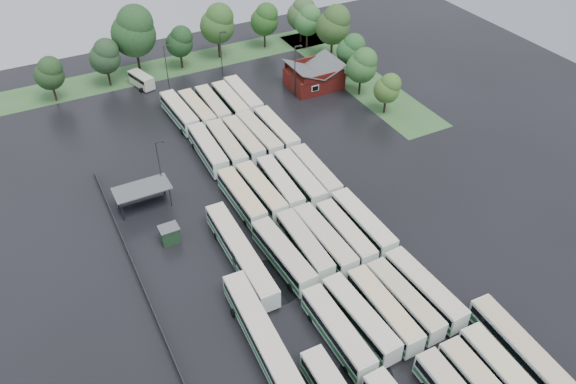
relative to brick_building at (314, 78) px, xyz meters
name	(u,v)px	position (x,y,z in m)	size (l,w,h in m)	color
ground	(316,260)	(-24.00, -42.77, -1.87)	(160.00, 160.00, 0.00)	black
brick_building	(314,78)	(0.00, 0.00, 0.00)	(10.07, 8.60, 5.39)	maroon
wash_shed	(141,190)	(-41.20, -20.74, 1.12)	(8.20, 4.20, 3.58)	#2D2D30
utility_hut	(170,234)	(-40.20, -30.17, -0.55)	(2.70, 2.20, 2.62)	#18351D
grass_strip_north	(175,66)	(-22.00, 22.03, -1.86)	(80.00, 10.00, 0.01)	#34602E
grass_strip_east	(355,76)	(10.00, 0.03, -1.86)	(10.00, 50.00, 0.01)	#34602E
west_fence	(137,274)	(-46.20, -34.77, -1.27)	(0.10, 50.00, 1.20)	#2D2D30
bus_r0c4	(506,378)	(-15.76, -68.80, 0.07)	(3.10, 12.70, 3.51)	silver
bus_r1c0	(337,331)	(-28.49, -55.37, 0.04)	(2.68, 12.48, 3.47)	silver
bus_r1c1	(360,318)	(-25.15, -54.94, 0.05)	(3.18, 12.61, 3.48)	silver
bus_r1c2	(384,310)	(-21.95, -55.20, 0.04)	(2.66, 12.43, 3.46)	silver
bus_r1c3	(404,300)	(-18.90, -55.10, 0.01)	(3.02, 12.35, 3.41)	silver
bus_r1c4	(424,289)	(-15.69, -54.88, 0.08)	(3.28, 12.80, 3.53)	silver
bus_r2c0	(283,255)	(-28.42, -41.69, 0.09)	(3.30, 12.88, 3.56)	silver
bus_r2c1	(304,245)	(-25.02, -41.25, 0.03)	(2.95, 12.45, 3.45)	silver
bus_r2c2	(324,240)	(-22.14, -41.65, 0.10)	(2.89, 12.89, 3.58)	silver
bus_r2c3	(345,234)	(-18.94, -41.87, 0.01)	(2.75, 12.26, 3.41)	silver
bus_r2c4	(363,223)	(-15.68, -41.25, 0.11)	(2.80, 12.90, 3.59)	silver
bus_r3c0	(242,198)	(-28.37, -28.12, 0.04)	(2.75, 12.46, 3.46)	silver
bus_r3c1	(261,191)	(-25.15, -28.11, 0.05)	(2.95, 12.59, 3.49)	silver
bus_r3c2	(280,185)	(-21.89, -27.92, 0.03)	(3.18, 12.50, 3.45)	silver
bus_r3c3	(300,179)	(-18.61, -28.15, 0.10)	(3.00, 12.91, 3.58)	silver
bus_r3c4	(315,173)	(-15.66, -27.86, 0.06)	(3.01, 12.66, 3.51)	silver
bus_r4c0	(208,150)	(-28.21, -14.06, 0.09)	(3.05, 12.87, 3.56)	silver
bus_r4c1	(227,146)	(-25.04, -14.41, 0.11)	(3.09, 12.96, 3.59)	silver
bus_r4c2	(243,140)	(-21.81, -14.09, 0.02)	(2.73, 12.35, 3.43)	silver
bus_r4c3	(259,135)	(-18.91, -14.12, 0.11)	(3.09, 12.97, 3.59)	silver
bus_r4c4	(276,131)	(-15.58, -14.12, 0.09)	(2.73, 12.78, 3.56)	silver
bus_r5c0	(179,112)	(-28.45, -0.44, 0.09)	(3.26, 12.89, 3.56)	silver
bus_r5c1	(197,110)	(-25.24, -1.00, 0.00)	(3.07, 12.31, 3.40)	silver
bus_r5c2	(213,106)	(-22.12, -0.87, 0.00)	(2.74, 12.23, 3.40)	silver
bus_r5c3	(230,102)	(-18.67, -1.09, 0.03)	(2.71, 12.40, 3.45)	silver
bus_r5c4	(243,97)	(-15.80, -0.55, 0.10)	(2.87, 12.86, 3.57)	silver
artic_bus_west_b	(241,253)	(-33.22, -38.73, 0.08)	(2.95, 18.92, 3.50)	silver
artic_bus_west_c	(264,339)	(-36.46, -52.51, 0.12)	(3.58, 19.36, 3.57)	silver
artic_bus_east	(536,367)	(-11.99, -69.30, 0.08)	(3.38, 18.95, 3.50)	silver
minibus	(141,80)	(-30.81, 16.18, -0.35)	(3.94, 6.64, 2.73)	beige
tree_north_0	(50,73)	(-47.15, 18.23, 4.04)	(5.54, 5.54, 9.18)	#39251B
tree_north_1	(105,56)	(-36.27, 19.53, 4.59)	(6.06, 6.06, 10.03)	black
tree_north_2	(134,31)	(-29.39, 21.62, 7.68)	(8.96, 8.96, 14.83)	black
tree_north_3	(180,41)	(-20.64, 20.34, 4.13)	(5.63, 5.63, 9.33)	#372611
tree_north_4	(218,23)	(-11.59, 21.35, 5.98)	(7.36, 7.36, 12.20)	#332015
tree_north_5	(265,19)	(-0.33, 21.62, 4.73)	(6.19, 6.19, 10.25)	black
tree_north_6	(302,13)	(8.26, 20.25, 4.95)	(6.40, 6.40, 10.60)	black
tree_east_0	(388,88)	(6.86, -15.17, 3.28)	(4.84, 4.83, 8.01)	black
tree_east_1	(363,65)	(6.56, -7.07, 4.43)	(5.91, 5.91, 9.78)	black
tree_east_2	(351,49)	(8.91, 0.47, 4.11)	(5.62, 5.62, 9.30)	black
tree_east_3	(334,24)	(10.15, 9.53, 5.88)	(7.27, 7.27, 12.04)	#3D2415
tree_east_4	(308,20)	(8.32, 17.41, 4.41)	(5.90, 5.90, 9.76)	#362416
lamp_post_ne	(296,68)	(-5.07, -1.56, 4.16)	(1.60, 0.31, 10.38)	#2D2D30
lamp_post_nw	(160,165)	(-37.60, -19.56, 3.70)	(1.48, 0.29, 9.59)	#2D2D30
lamp_post_back_w	(167,65)	(-26.29, 12.05, 3.65)	(1.46, 0.28, 9.50)	#2D2D30
lamp_post_back_e	(222,51)	(-14.43, 12.88, 3.69)	(1.47, 0.29, 9.56)	#2D2D30
puddle_0	(366,377)	(-28.12, -60.87, -1.86)	(6.21, 6.21, 0.01)	black
puddle_1	(477,358)	(-15.54, -64.66, -1.86)	(3.23, 3.23, 0.01)	black
puddle_2	(272,282)	(-31.05, -43.59, -1.86)	(8.25, 8.25, 0.01)	black
puddle_3	(364,250)	(-17.23, -44.26, -1.86)	(3.56, 3.56, 0.01)	black
puddle_4	(492,321)	(-10.28, -61.49, -1.86)	(3.32, 3.32, 0.01)	black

